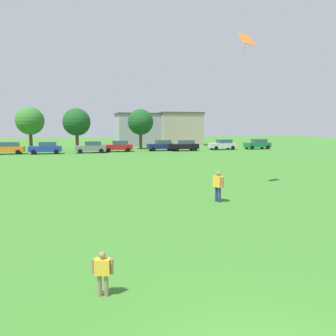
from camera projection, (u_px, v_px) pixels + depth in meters
The scene contains 17 objects.
ground_plane at pixel (104, 164), 33.60m from camera, with size 160.00×160.00×0.00m, color #387528.
child_kite_flyer at pixel (103, 270), 7.53m from camera, with size 0.48×0.29×1.06m.
adult_bystander at pixel (218, 184), 16.94m from camera, with size 0.44×0.72×1.58m.
kite at pixel (246, 40), 19.69m from camera, with size 1.18×0.83×1.08m.
parked_car_orange_0 at pixel (8, 148), 45.51m from camera, with size 4.30×2.02×1.68m.
parked_car_blue_1 at pixel (46, 148), 46.03m from camera, with size 4.30×2.02×1.68m.
parked_car_gray_2 at pixel (91, 147), 47.77m from camera, with size 4.30×2.02×1.68m.
parked_car_red_3 at pixel (118, 146), 49.92m from camera, with size 4.30×2.02×1.68m.
parked_car_navy_4 at pixel (162, 145), 51.91m from camera, with size 4.30×2.02×1.68m.
parked_car_black_5 at pixel (185, 145), 51.64m from camera, with size 4.30×2.02×1.68m.
parked_car_silver_6 at pixel (223, 144), 54.35m from camera, with size 4.30×2.02×1.68m.
parked_car_green_7 at pixel (258, 144), 55.82m from camera, with size 4.30×2.02×1.68m.
tree_left at pixel (30, 121), 52.47m from camera, with size 4.41×4.41×6.88m.
tree_right at pixel (77, 122), 51.03m from camera, with size 4.21×4.21×6.56m.
tree_far_right at pixel (141, 122), 55.13m from camera, with size 4.26×4.26×6.64m.
house_left at pixel (144, 129), 65.50m from camera, with size 11.02×6.48×6.32m.
house_right at pixel (178, 129), 67.37m from camera, with size 8.56×8.12×6.52m.
Camera 1 is at (-2.77, -3.88, 3.88)m, focal length 35.49 mm.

